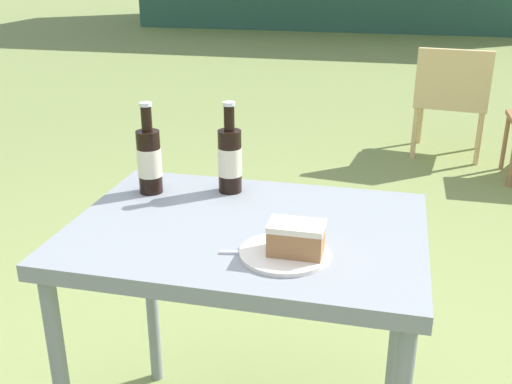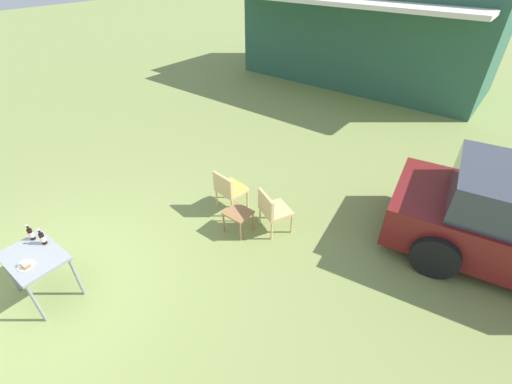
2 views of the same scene
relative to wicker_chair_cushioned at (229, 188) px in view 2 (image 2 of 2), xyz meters
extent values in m
plane|color=olive|center=(-0.72, -3.08, -0.46)|extent=(60.00, 60.00, 0.00)
cube|color=#2D5B47|center=(-1.38, 8.87, 1.24)|extent=(8.21, 3.52, 3.40)
cube|color=silver|center=(-1.38, 6.51, 2.33)|extent=(7.80, 1.20, 0.12)
cylinder|color=black|center=(3.18, 2.50, -0.11)|extent=(0.72, 0.30, 0.70)
cylinder|color=black|center=(3.46, 0.66, -0.11)|extent=(0.72, 0.30, 0.70)
cylinder|color=tan|center=(0.25, 0.22, -0.27)|extent=(0.04, 0.04, 0.37)
cylinder|color=tan|center=(-0.18, 0.27, -0.27)|extent=(0.04, 0.04, 0.37)
cylinder|color=tan|center=(0.20, -0.17, -0.27)|extent=(0.04, 0.04, 0.37)
cylinder|color=tan|center=(-0.23, -0.11, -0.27)|extent=(0.04, 0.04, 0.37)
cube|color=tan|center=(0.01, 0.05, -0.06)|extent=(0.54, 0.50, 0.06)
cube|color=tan|center=(-0.02, -0.14, 0.15)|extent=(0.49, 0.11, 0.35)
cube|color=gold|center=(0.01, 0.05, 0.00)|extent=(0.48, 0.43, 0.05)
cylinder|color=tan|center=(1.30, 0.13, -0.27)|extent=(0.04, 0.04, 0.37)
cylinder|color=tan|center=(0.91, 0.32, -0.27)|extent=(0.04, 0.04, 0.37)
cylinder|color=tan|center=(1.13, -0.22, -0.27)|extent=(0.04, 0.04, 0.37)
cylinder|color=tan|center=(0.74, -0.03, -0.27)|extent=(0.04, 0.04, 0.37)
cube|color=tan|center=(1.02, 0.05, -0.06)|extent=(0.64, 0.62, 0.06)
cube|color=tan|center=(0.93, -0.13, 0.15)|extent=(0.46, 0.26, 0.35)
cube|color=#996B42|center=(0.55, -0.39, -0.06)|extent=(0.43, 0.39, 0.03)
cylinder|color=#996B42|center=(0.36, -0.56, -0.27)|extent=(0.03, 0.03, 0.38)
cylinder|color=#996B42|center=(0.74, -0.56, -0.27)|extent=(0.03, 0.03, 0.38)
cylinder|color=#996B42|center=(0.36, -0.22, -0.27)|extent=(0.03, 0.03, 0.38)
cylinder|color=#996B42|center=(0.74, -0.22, -0.27)|extent=(0.03, 0.03, 0.38)
cube|color=gray|center=(-0.72, -3.08, 0.27)|extent=(0.87, 0.63, 0.04)
cylinder|color=gray|center=(-1.12, -3.35, -0.10)|extent=(0.04, 0.04, 0.71)
cylinder|color=gray|center=(-0.32, -3.35, -0.10)|extent=(0.04, 0.04, 0.71)
cylinder|color=gray|center=(-1.12, -2.80, -0.10)|extent=(0.04, 0.04, 0.71)
cylinder|color=gray|center=(-0.32, -2.80, -0.10)|extent=(0.04, 0.04, 0.71)
cylinder|color=silver|center=(-0.60, -3.21, 0.30)|extent=(0.20, 0.20, 0.01)
cube|color=#9E6B42|center=(-0.57, -3.21, 0.33)|extent=(0.12, 0.08, 0.06)
cube|color=silver|center=(-0.57, -3.21, 0.37)|extent=(0.12, 0.08, 0.01)
cylinder|color=black|center=(-0.82, -2.87, 0.38)|extent=(0.07, 0.07, 0.18)
cylinder|color=black|center=(-0.82, -2.87, 0.51)|extent=(0.03, 0.03, 0.07)
cylinder|color=silver|center=(-0.82, -2.87, 0.55)|extent=(0.03, 0.03, 0.01)
cylinder|color=beige|center=(-0.82, -2.87, 0.38)|extent=(0.07, 0.07, 0.08)
cylinder|color=black|center=(-1.04, -2.92, 0.38)|extent=(0.07, 0.07, 0.18)
cylinder|color=black|center=(-1.04, -2.92, 0.51)|extent=(0.03, 0.03, 0.07)
cylinder|color=silver|center=(-1.04, -2.92, 0.55)|extent=(0.03, 0.03, 0.01)
cylinder|color=beige|center=(-1.04, -2.92, 0.38)|extent=(0.07, 0.07, 0.08)
cube|color=silver|center=(-0.66, -3.22, 0.30)|extent=(0.17, 0.04, 0.01)
cylinder|color=silver|center=(-0.64, -3.12, 0.30)|extent=(0.03, 0.03, 0.01)
camera|label=1|loc=(-0.39, -4.38, 0.92)|focal=42.00mm
camera|label=2|loc=(3.57, -3.75, 3.62)|focal=24.00mm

